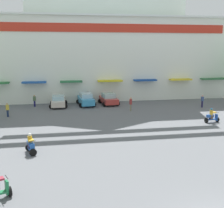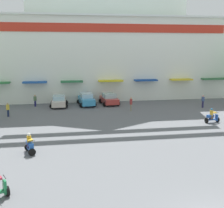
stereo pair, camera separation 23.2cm
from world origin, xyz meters
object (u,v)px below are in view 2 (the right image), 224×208
(pedestrian_1, at_px, (131,103))
(pedestrian_4, at_px, (203,101))
(pedestrian_3, at_px, (35,100))
(parked_car_2, at_px, (109,99))
(parked_car_1, at_px, (86,99))
(scooter_rider_2, at_px, (30,145))
(parked_car_0, at_px, (59,101))
(pedestrian_2, at_px, (8,109))
(scooter_rider_5, at_px, (212,117))

(pedestrian_1, relative_size, pedestrian_4, 1.06)
(pedestrian_3, bearing_deg, parked_car_2, -1.11)
(parked_car_1, distance_m, pedestrian_3, 6.64)
(parked_car_2, height_order, pedestrian_1, pedestrian_1)
(pedestrian_3, relative_size, pedestrian_4, 0.97)
(scooter_rider_2, relative_size, pedestrian_4, 0.93)
(parked_car_0, relative_size, pedestrian_4, 2.65)
(parked_car_2, bearing_deg, pedestrian_4, -19.03)
(parked_car_2, height_order, pedestrian_2, pedestrian_2)
(parked_car_2, bearing_deg, pedestrian_3, 178.89)
(pedestrian_4, bearing_deg, scooter_rider_5, -110.11)
(pedestrian_3, height_order, pedestrian_4, pedestrian_4)
(parked_car_1, relative_size, pedestrian_1, 2.60)
(scooter_rider_5, bearing_deg, parked_car_2, 128.15)
(pedestrian_2, xyz_separation_m, pedestrian_3, (2.44, 5.31, -0.00))
(parked_car_2, relative_size, scooter_rider_2, 2.72)
(scooter_rider_2, distance_m, pedestrian_3, 17.46)
(parked_car_2, distance_m, pedestrian_4, 12.19)
(pedestrian_3, bearing_deg, scooter_rider_5, -31.69)
(scooter_rider_5, relative_size, pedestrian_1, 0.89)
(pedestrian_2, xyz_separation_m, pedestrian_4, (23.67, 1.15, 0.03))
(scooter_rider_5, xyz_separation_m, pedestrian_1, (-6.90, 6.69, 0.35))
(scooter_rider_5, relative_size, pedestrian_2, 0.98)
(pedestrian_1, bearing_deg, parked_car_1, 137.99)
(parked_car_1, height_order, scooter_rider_2, parked_car_1)
(pedestrian_4, bearing_deg, parked_car_2, 160.97)
(scooter_rider_5, xyz_separation_m, pedestrian_2, (-21.00, 6.15, 0.25))
(parked_car_2, distance_m, scooter_rider_2, 19.21)
(parked_car_0, height_order, pedestrian_1, pedestrian_1)
(pedestrian_1, bearing_deg, pedestrian_2, -177.79)
(parked_car_2, distance_m, pedestrian_3, 9.71)
(parked_car_0, bearing_deg, pedestrian_4, -11.29)
(parked_car_0, relative_size, scooter_rider_5, 2.80)
(parked_car_1, xyz_separation_m, scooter_rider_5, (11.92, -11.21, -0.19))
(pedestrian_2, bearing_deg, scooter_rider_5, -16.31)
(scooter_rider_2, distance_m, scooter_rider_5, 18.35)
(pedestrian_2, height_order, pedestrian_3, pedestrian_3)
(scooter_rider_2, relative_size, pedestrian_1, 0.88)
(scooter_rider_5, distance_m, pedestrian_3, 21.82)
(scooter_rider_2, xyz_separation_m, pedestrian_1, (10.45, 12.65, 0.35))
(parked_car_1, height_order, parked_car_2, parked_car_1)
(pedestrian_4, bearing_deg, pedestrian_3, 168.90)
(pedestrian_2, relative_size, pedestrian_3, 1.00)
(pedestrian_2, bearing_deg, parked_car_2, 22.87)
(pedestrian_1, bearing_deg, pedestrian_4, 3.61)
(parked_car_2, bearing_deg, scooter_rider_5, -51.85)
(scooter_rider_2, distance_m, pedestrian_4, 24.01)
(parked_car_2, height_order, pedestrian_3, pedestrian_3)
(scooter_rider_2, bearing_deg, parked_car_1, 72.45)
(pedestrian_1, bearing_deg, pedestrian_3, 157.75)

